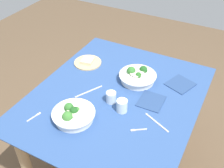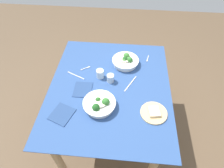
{
  "view_description": "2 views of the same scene",
  "coord_description": "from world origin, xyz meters",
  "px_view_note": "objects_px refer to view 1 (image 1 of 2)",
  "views": [
    {
      "loc": [
        -1.23,
        -0.62,
        1.95
      ],
      "look_at": [
        0.08,
        0.07,
        0.8
      ],
      "focal_mm": 43.39,
      "sensor_mm": 36.0,
      "label": 1
    },
    {
      "loc": [
        1.08,
        0.12,
        2.04
      ],
      "look_at": [
        -0.01,
        0.02,
        0.8
      ],
      "focal_mm": 30.16,
      "sensor_mm": 36.0,
      "label": 2
    }
  ],
  "objects_px": {
    "broccoli_bowl_far": "(73,115)",
    "napkin_folded_upper": "(180,84)",
    "water_glass_side": "(112,97)",
    "water_glass_center": "(122,106)",
    "table_knife_left": "(89,91)",
    "broccoli_bowl_near": "(138,76)",
    "fork_by_near_bowl": "(138,130)",
    "bread_side_plate": "(88,62)",
    "napkin_folded_lower": "(151,101)",
    "table_knife_right": "(157,123)",
    "fork_by_far_bowl": "(35,117)"
  },
  "relations": [
    {
      "from": "broccoli_bowl_far",
      "to": "water_glass_side",
      "type": "distance_m",
      "value": 0.28
    },
    {
      "from": "fork_by_near_bowl",
      "to": "table_knife_left",
      "type": "distance_m",
      "value": 0.47
    },
    {
      "from": "water_glass_center",
      "to": "fork_by_near_bowl",
      "type": "relative_size",
      "value": 0.97
    },
    {
      "from": "broccoli_bowl_near",
      "to": "napkin_folded_upper",
      "type": "distance_m",
      "value": 0.3
    },
    {
      "from": "broccoli_bowl_near",
      "to": "table_knife_right",
      "type": "height_order",
      "value": "broccoli_bowl_near"
    },
    {
      "from": "broccoli_bowl_far",
      "to": "bread_side_plate",
      "type": "relative_size",
      "value": 1.23
    },
    {
      "from": "fork_by_near_bowl",
      "to": "bread_side_plate",
      "type": "bearing_deg",
      "value": -70.3
    },
    {
      "from": "broccoli_bowl_near",
      "to": "bread_side_plate",
      "type": "height_order",
      "value": "broccoli_bowl_near"
    },
    {
      "from": "broccoli_bowl_far",
      "to": "fork_by_near_bowl",
      "type": "height_order",
      "value": "broccoli_bowl_far"
    },
    {
      "from": "water_glass_side",
      "to": "napkin_folded_upper",
      "type": "bearing_deg",
      "value": -41.42
    },
    {
      "from": "fork_by_far_bowl",
      "to": "broccoli_bowl_far",
      "type": "bearing_deg",
      "value": -53.31
    },
    {
      "from": "bread_side_plate",
      "to": "water_glass_side",
      "type": "distance_m",
      "value": 0.49
    },
    {
      "from": "water_glass_side",
      "to": "napkin_folded_upper",
      "type": "height_order",
      "value": "water_glass_side"
    },
    {
      "from": "fork_by_far_bowl",
      "to": "water_glass_side",
      "type": "bearing_deg",
      "value": -32.61
    },
    {
      "from": "fork_by_near_bowl",
      "to": "broccoli_bowl_near",
      "type": "bearing_deg",
      "value": -100.09
    },
    {
      "from": "water_glass_center",
      "to": "napkin_folded_lower",
      "type": "bearing_deg",
      "value": -38.31
    },
    {
      "from": "broccoli_bowl_near",
      "to": "fork_by_near_bowl",
      "type": "xyz_separation_m",
      "value": [
        -0.44,
        -0.19,
        -0.03
      ]
    },
    {
      "from": "fork_by_far_bowl",
      "to": "napkin_folded_lower",
      "type": "xyz_separation_m",
      "value": [
        0.46,
        -0.58,
        0.0
      ]
    },
    {
      "from": "broccoli_bowl_far",
      "to": "napkin_folded_upper",
      "type": "height_order",
      "value": "broccoli_bowl_far"
    },
    {
      "from": "water_glass_center",
      "to": "napkin_folded_lower",
      "type": "xyz_separation_m",
      "value": [
        0.17,
        -0.13,
        -0.04
      ]
    },
    {
      "from": "napkin_folded_upper",
      "to": "napkin_folded_lower",
      "type": "xyz_separation_m",
      "value": [
        -0.26,
        0.12,
        0.0
      ]
    },
    {
      "from": "broccoli_bowl_near",
      "to": "table_knife_right",
      "type": "xyz_separation_m",
      "value": [
        -0.33,
        -0.27,
        -0.03
      ]
    },
    {
      "from": "broccoli_bowl_near",
      "to": "fork_by_far_bowl",
      "type": "bearing_deg",
      "value": 147.09
    },
    {
      "from": "water_glass_center",
      "to": "table_knife_right",
      "type": "height_order",
      "value": "water_glass_center"
    },
    {
      "from": "broccoli_bowl_far",
      "to": "napkin_folded_upper",
      "type": "relative_size",
      "value": 1.51
    },
    {
      "from": "water_glass_side",
      "to": "table_knife_right",
      "type": "relative_size",
      "value": 0.4
    },
    {
      "from": "table_knife_left",
      "to": "water_glass_side",
      "type": "bearing_deg",
      "value": -67.57
    },
    {
      "from": "broccoli_bowl_near",
      "to": "table_knife_right",
      "type": "distance_m",
      "value": 0.43
    },
    {
      "from": "broccoli_bowl_far",
      "to": "table_knife_left",
      "type": "relative_size",
      "value": 1.23
    },
    {
      "from": "broccoli_bowl_far",
      "to": "water_glass_side",
      "type": "relative_size",
      "value": 3.43
    },
    {
      "from": "bread_side_plate",
      "to": "water_glass_center",
      "type": "xyz_separation_m",
      "value": [
        -0.36,
        -0.47,
        0.03
      ]
    },
    {
      "from": "fork_by_far_bowl",
      "to": "table_knife_right",
      "type": "xyz_separation_m",
      "value": [
        0.3,
        -0.68,
        -0.0
      ]
    },
    {
      "from": "water_glass_center",
      "to": "table_knife_left",
      "type": "xyz_separation_m",
      "value": [
        0.06,
        0.28,
        -0.04
      ]
    },
    {
      "from": "bread_side_plate",
      "to": "napkin_folded_upper",
      "type": "relative_size",
      "value": 1.23
    },
    {
      "from": "broccoli_bowl_far",
      "to": "water_glass_side",
      "type": "bearing_deg",
      "value": -28.05
    },
    {
      "from": "broccoli_bowl_near",
      "to": "napkin_folded_lower",
      "type": "relative_size",
      "value": 1.52
    },
    {
      "from": "water_glass_center",
      "to": "fork_by_near_bowl",
      "type": "distance_m",
      "value": 0.19
    },
    {
      "from": "broccoli_bowl_near",
      "to": "napkin_folded_lower",
      "type": "height_order",
      "value": "broccoli_bowl_near"
    },
    {
      "from": "water_glass_side",
      "to": "fork_by_near_bowl",
      "type": "distance_m",
      "value": 0.29
    },
    {
      "from": "table_knife_left",
      "to": "napkin_folded_lower",
      "type": "height_order",
      "value": "napkin_folded_lower"
    },
    {
      "from": "napkin_folded_upper",
      "to": "table_knife_left",
      "type": "bearing_deg",
      "value": 124.94
    },
    {
      "from": "fork_by_near_bowl",
      "to": "table_knife_left",
      "type": "bearing_deg",
      "value": -54.72
    },
    {
      "from": "broccoli_bowl_near",
      "to": "bread_side_plate",
      "type": "bearing_deg",
      "value": 86.98
    },
    {
      "from": "bread_side_plate",
      "to": "water_glass_side",
      "type": "height_order",
      "value": "water_glass_side"
    },
    {
      "from": "water_glass_side",
      "to": "napkin_folded_lower",
      "type": "distance_m",
      "value": 0.26
    },
    {
      "from": "water_glass_side",
      "to": "napkin_folded_lower",
      "type": "height_order",
      "value": "water_glass_side"
    },
    {
      "from": "broccoli_bowl_near",
      "to": "water_glass_center",
      "type": "relative_size",
      "value": 3.18
    },
    {
      "from": "table_knife_right",
      "to": "broccoli_bowl_near",
      "type": "bearing_deg",
      "value": 154.12
    },
    {
      "from": "broccoli_bowl_near",
      "to": "water_glass_side",
      "type": "bearing_deg",
      "value": 169.29
    },
    {
      "from": "bread_side_plate",
      "to": "napkin_folded_lower",
      "type": "xyz_separation_m",
      "value": [
        -0.19,
        -0.6,
        -0.01
      ]
    }
  ]
}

